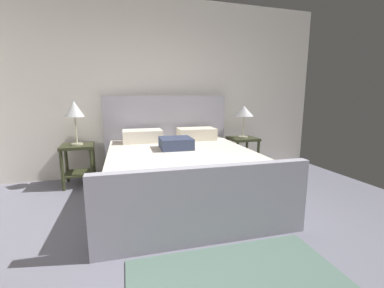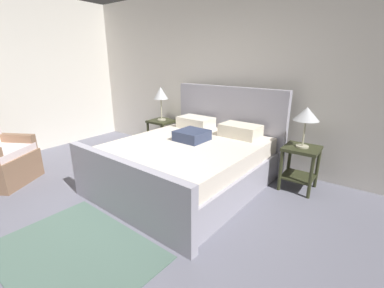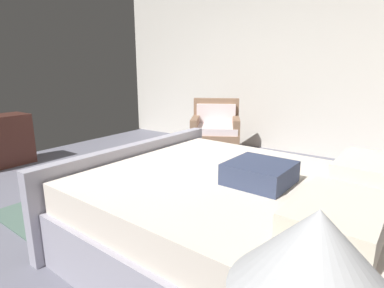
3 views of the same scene
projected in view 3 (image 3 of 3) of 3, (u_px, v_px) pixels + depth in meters
ground_plane at (123, 202)px, 3.26m from camera, size 6.01×5.39×0.02m
wall_side_left at (252, 66)px, 5.34m from camera, size 0.12×5.51×2.82m
bed at (244, 217)px, 2.16m from camera, size 2.04×2.31×1.29m
table_lamp_right at (315, 259)px, 0.56m from camera, size 0.32×0.32×0.53m
armchair at (215, 135)px, 4.80m from camera, size 0.99×0.99×0.90m
area_rug at (90, 201)px, 3.24m from camera, size 1.59×1.15×0.01m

